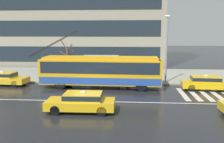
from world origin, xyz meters
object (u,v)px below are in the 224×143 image
at_px(trolleybus, 101,71).
at_px(street_lamp, 167,43).
at_px(taxi_oncoming_near, 82,101).
at_px(pedestrian_approaching_curb, 120,65).
at_px(pedestrian_waiting_by_pole, 127,66).
at_px(taxi_queued_behind_bus, 4,78).
at_px(bus_shelter, 101,62).
at_px(pedestrian_walking_past, 147,64).
at_px(street_tree_bare, 68,59).
at_px(taxi_ahead_of_bus, 207,82).
at_px(pedestrian_at_shelter, 60,70).

relative_size(trolleybus, street_lamp, 1.85).
relative_size(taxi_oncoming_near, street_lamp, 0.67).
height_order(pedestrian_approaching_curb, pedestrian_waiting_by_pole, pedestrian_approaching_curb).
xyz_separation_m(taxi_oncoming_near, street_lamp, (6.67, 9.53, 3.37)).
bearing_deg(taxi_queued_behind_bus, bus_shelter, 16.04).
relative_size(taxi_oncoming_near, pedestrian_walking_past, 2.24).
bearing_deg(taxi_queued_behind_bus, pedestrian_approaching_curb, 13.12).
relative_size(bus_shelter, pedestrian_walking_past, 1.85).
height_order(taxi_oncoming_near, pedestrian_waiting_by_pole, pedestrian_waiting_by_pole).
relative_size(bus_shelter, pedestrian_approaching_curb, 1.86).
xyz_separation_m(taxi_oncoming_near, bus_shelter, (0.01, 10.32, 1.39)).
height_order(trolleybus, bus_shelter, trolleybus).
relative_size(street_lamp, street_tree_bare, 1.61).
relative_size(taxi_ahead_of_bus, street_tree_bare, 1.11).
height_order(pedestrian_at_shelter, pedestrian_walking_past, pedestrian_walking_past).
xyz_separation_m(bus_shelter, pedestrian_at_shelter, (-4.59, 0.43, -0.99)).
distance_m(pedestrian_walking_past, street_tree_bare, 8.85).
bearing_deg(pedestrian_at_shelter, taxi_oncoming_near, -66.94).
distance_m(bus_shelter, pedestrian_approaching_curb, 2.00).
xyz_separation_m(taxi_oncoming_near, taxi_queued_behind_bus, (-9.30, 7.64, 0.00)).
bearing_deg(pedestrian_waiting_by_pole, taxi_queued_behind_bus, -170.47).
bearing_deg(trolleybus, taxi_oncoming_near, -93.07).
xyz_separation_m(pedestrian_walking_past, street_lamp, (1.80, -1.84, 2.31)).
height_order(taxi_oncoming_near, street_lamp, street_lamp).
relative_size(bus_shelter, pedestrian_waiting_by_pole, 1.87).
bearing_deg(pedestrian_walking_past, pedestrian_at_shelter, -176.21).
xyz_separation_m(taxi_oncoming_near, pedestrian_waiting_by_pole, (2.79, 9.67, 1.03)).
relative_size(taxi_oncoming_near, pedestrian_at_shelter, 2.73).
height_order(trolleybus, taxi_queued_behind_bus, trolleybus).
height_order(pedestrian_waiting_by_pole, street_tree_bare, street_tree_bare).
distance_m(taxi_queued_behind_bus, street_lamp, 16.43).
bearing_deg(street_lamp, pedestrian_approaching_curb, 171.07).
bearing_deg(bus_shelter, street_lamp, -6.71).
relative_size(taxi_ahead_of_bus, street_lamp, 0.69).
relative_size(pedestrian_approaching_curb, street_tree_bare, 0.48).
relative_size(trolleybus, pedestrian_walking_past, 6.19).
height_order(taxi_queued_behind_bus, pedestrian_walking_past, pedestrian_walking_past).
height_order(taxi_queued_behind_bus, taxi_ahead_of_bus, same).
xyz_separation_m(taxi_oncoming_near, street_tree_bare, (-3.96, 11.95, 1.43)).
relative_size(pedestrian_at_shelter, street_tree_bare, 0.39).
bearing_deg(pedestrian_at_shelter, taxi_ahead_of_bus, -14.71).
bearing_deg(bus_shelter, taxi_oncoming_near, -90.07).
bearing_deg(trolleybus, pedestrian_at_shelter, 144.93).
xyz_separation_m(pedestrian_at_shelter, pedestrian_walking_past, (9.44, 0.63, 0.66)).
height_order(pedestrian_at_shelter, street_tree_bare, street_tree_bare).
xyz_separation_m(taxi_queued_behind_bus, taxi_ahead_of_bus, (19.24, -0.71, -0.00)).
height_order(bus_shelter, pedestrian_approaching_curb, bus_shelter).
height_order(trolleybus, street_tree_bare, trolleybus).
bearing_deg(pedestrian_walking_past, pedestrian_approaching_curb, -159.09).
xyz_separation_m(bus_shelter, pedestrian_waiting_by_pole, (2.78, -0.65, -0.36)).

